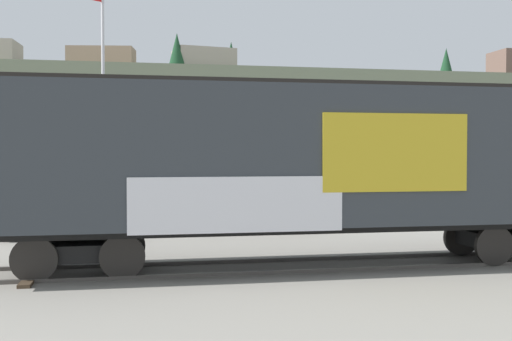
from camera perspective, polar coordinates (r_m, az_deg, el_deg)
name	(u,v)px	position (r m, az deg, el deg)	size (l,w,h in m)	color
ground_plane	(324,266)	(14.00, 6.45, -8.89)	(260.00, 260.00, 0.00)	gray
track	(306,264)	(13.88, 4.78, -8.81)	(60.01, 2.58, 0.08)	#4C4742
freight_car	(310,159)	(13.67, 5.12, 1.04)	(14.27, 3.06, 4.20)	#33383D
flagpole	(99,74)	(23.46, -14.55, 8.78)	(1.07, 0.85, 9.09)	silver
hillside	(176,128)	(74.89, -7.55, 4.01)	(151.85, 30.68, 15.90)	slate
parked_car_black	(77,209)	(19.55, -16.52, -3.49)	(4.93, 2.37, 1.67)	black
parked_car_white	(257,205)	(20.01, 0.12, -3.31)	(4.23, 2.30, 1.66)	silver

